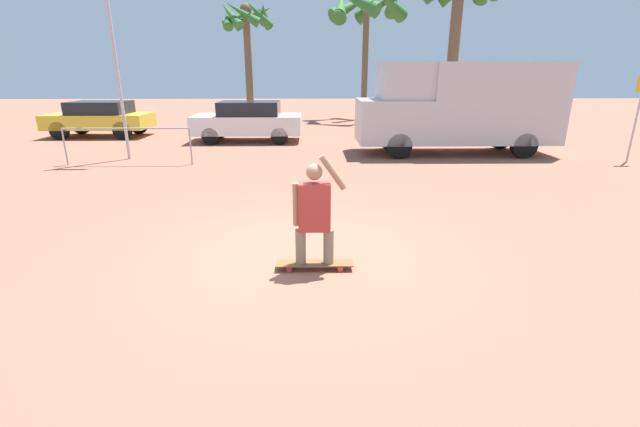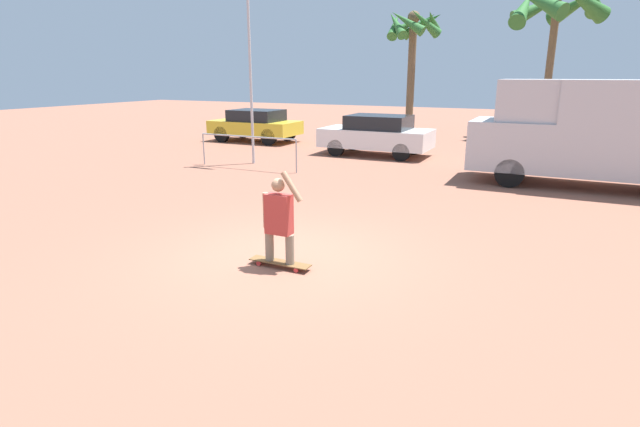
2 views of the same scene
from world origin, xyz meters
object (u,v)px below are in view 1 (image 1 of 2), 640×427
at_px(palm_tree_center_background, 367,7).
at_px(palm_tree_far_left, 247,24).
at_px(camper_van, 461,105).
at_px(flagpole, 115,34).
at_px(person_skateboarder, 314,210).
at_px(parked_car_white, 248,121).
at_px(parked_car_yellow, 100,118).
at_px(street_sign, 639,108).
at_px(skateboard, 315,264).

xyz_separation_m(palm_tree_center_background, palm_tree_far_left, (-6.43, -0.58, -0.89)).
height_order(camper_van, flagpole, flagpole).
bearing_deg(palm_tree_center_background, person_skateboarder, -98.67).
distance_m(parked_car_white, parked_car_yellow, 6.51).
bearing_deg(person_skateboarder, street_sign, 37.19).
bearing_deg(skateboard, palm_tree_far_left, 100.04).
bearing_deg(palm_tree_far_left, parked_car_yellow, -130.84).
relative_size(palm_tree_far_left, street_sign, 2.49).
bearing_deg(street_sign, parked_car_white, 159.78).
height_order(person_skateboarder, camper_van, camper_van).
height_order(person_skateboarder, palm_tree_far_left, palm_tree_far_left).
xyz_separation_m(camper_van, street_sign, (4.64, -1.62, 0.02)).
bearing_deg(person_skateboarder, palm_tree_far_left, 100.04).
xyz_separation_m(camper_van, palm_tree_center_background, (-1.79, 11.03, 4.34)).
bearing_deg(street_sign, parked_car_yellow, 162.40).
xyz_separation_m(camper_van, parked_car_white, (-7.29, 2.77, -0.77)).
distance_m(person_skateboarder, parked_car_white, 11.83).
bearing_deg(parked_car_white, person_skateboarder, -77.93).
bearing_deg(person_skateboarder, parked_car_white, 102.07).
bearing_deg(palm_tree_far_left, skateboard, -79.96).
distance_m(skateboard, street_sign, 11.96).
bearing_deg(street_sign, person_skateboarder, -142.81).
bearing_deg(skateboard, person_skateboarder, 180.00).
xyz_separation_m(person_skateboarder, camper_van, (4.82, 8.80, 0.71)).
bearing_deg(palm_tree_center_background, parked_car_white, -123.65).
distance_m(palm_tree_center_background, palm_tree_far_left, 6.52).
height_order(camper_van, street_sign, camper_van).
relative_size(parked_car_white, street_sign, 1.67).
bearing_deg(flagpole, street_sign, -3.13).
distance_m(camper_van, palm_tree_center_background, 11.99).
height_order(parked_car_yellow, flagpole, flagpole).
height_order(palm_tree_far_left, street_sign, palm_tree_far_left).
bearing_deg(skateboard, palm_tree_center_background, 81.33).
bearing_deg(palm_tree_center_background, palm_tree_far_left, -174.82).
bearing_deg(parked_car_yellow, camper_van, -17.02).
relative_size(camper_van, street_sign, 2.57).
relative_size(palm_tree_center_background, street_sign, 2.86).
relative_size(skateboard, flagpole, 0.16).
bearing_deg(palm_tree_far_left, flagpole, -101.27).
relative_size(person_skateboarder, flagpole, 0.23).
height_order(parked_car_white, palm_tree_center_background, palm_tree_center_background).
distance_m(person_skateboarder, palm_tree_far_left, 19.99).
bearing_deg(street_sign, palm_tree_center_background, 116.94).
bearing_deg(camper_van, street_sign, -19.29).
distance_m(palm_tree_center_background, street_sign, 14.84).
height_order(skateboard, palm_tree_far_left, palm_tree_far_left).
relative_size(camper_van, parked_car_yellow, 1.57).
height_order(skateboard, parked_car_white, parked_car_white).
height_order(palm_tree_center_background, palm_tree_far_left, palm_tree_center_background).
height_order(parked_car_yellow, palm_tree_far_left, palm_tree_far_left).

